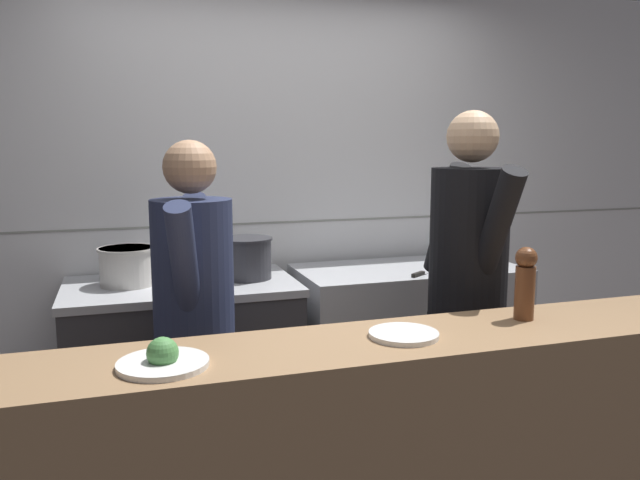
% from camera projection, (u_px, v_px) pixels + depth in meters
% --- Properties ---
extents(wall_back_tiled, '(8.00, 0.06, 2.60)m').
position_uv_depth(wall_back_tiled, '(277.00, 197.00, 3.76)').
color(wall_back_tiled, white).
rests_on(wall_back_tiled, ground_plane).
extents(oven_range, '(1.19, 0.71, 0.90)m').
position_uv_depth(oven_range, '(184.00, 365.00, 3.32)').
color(oven_range, '#38383D').
rests_on(oven_range, ground_plane).
extents(prep_counter, '(1.30, 0.65, 0.90)m').
position_uv_depth(prep_counter, '(407.00, 342.00, 3.72)').
color(prep_counter, '#B7BABF').
rests_on(prep_counter, ground_plane).
extents(pass_counter, '(3.08, 0.45, 0.96)m').
position_uv_depth(pass_counter, '(419.00, 465.00, 2.24)').
color(pass_counter, '#93704C').
rests_on(pass_counter, ground_plane).
extents(stock_pot, '(0.29, 0.29, 0.19)m').
position_uv_depth(stock_pot, '(127.00, 265.00, 3.19)').
color(stock_pot, beige).
rests_on(stock_pot, oven_range).
extents(sauce_pot, '(0.29, 0.29, 0.22)m').
position_uv_depth(sauce_pot, '(246.00, 257.00, 3.35)').
color(sauce_pot, '#2D2D33').
rests_on(sauce_pot, oven_range).
extents(chefs_knife, '(0.35, 0.25, 0.02)m').
position_uv_depth(chefs_knife, '(427.00, 272.00, 3.49)').
color(chefs_knife, '#B7BABF').
rests_on(chefs_knife, prep_counter).
extents(plated_dish_main, '(0.27, 0.27, 0.10)m').
position_uv_depth(plated_dish_main, '(163.00, 359.00, 1.85)').
color(plated_dish_main, white).
rests_on(plated_dish_main, pass_counter).
extents(plated_dish_appetiser, '(0.24, 0.24, 0.02)m').
position_uv_depth(plated_dish_appetiser, '(405.00, 334.00, 2.14)').
color(plated_dish_appetiser, white).
rests_on(plated_dish_appetiser, pass_counter).
extents(pepper_mill, '(0.08, 0.08, 0.28)m').
position_uv_depth(pepper_mill, '(525.00, 282.00, 2.33)').
color(pepper_mill, brown).
rests_on(pepper_mill, pass_counter).
extents(chef_head_cook, '(0.41, 0.71, 1.63)m').
position_uv_depth(chef_head_cook, '(194.00, 316.00, 2.59)').
color(chef_head_cook, black).
rests_on(chef_head_cook, ground_plane).
extents(chef_sous, '(0.36, 0.77, 1.77)m').
position_uv_depth(chef_sous, '(467.00, 282.00, 2.89)').
color(chef_sous, black).
rests_on(chef_sous, ground_plane).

